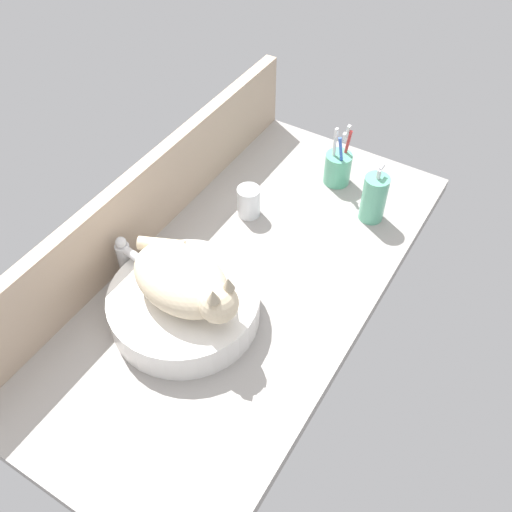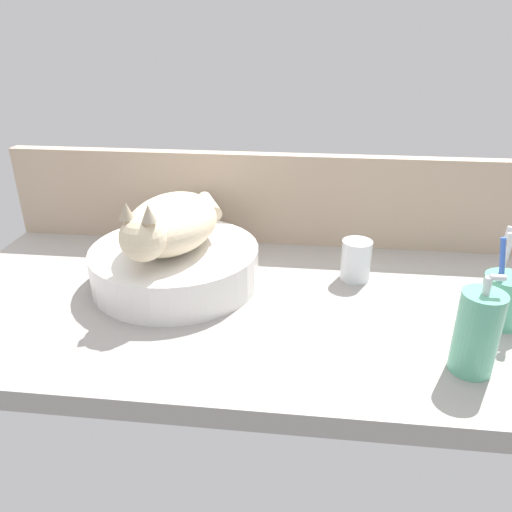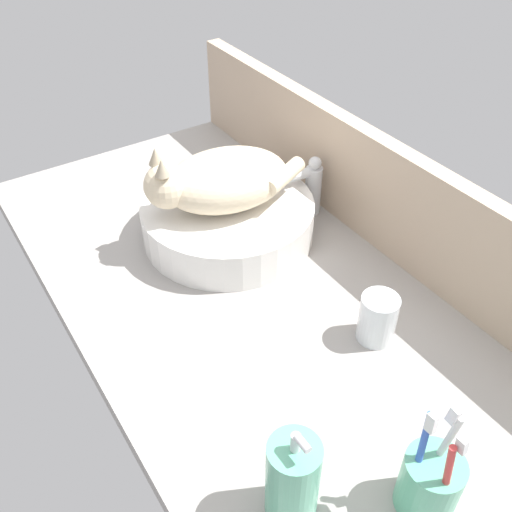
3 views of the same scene
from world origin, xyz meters
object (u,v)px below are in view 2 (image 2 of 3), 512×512
object	(u,v)px
toothbrush_cup	(503,298)
water_glass	(356,262)
faucet	(205,220)
cat	(170,224)
soap_dispenser	(477,332)
sink_basin	(176,265)

from	to	relation	value
toothbrush_cup	water_glass	world-z (taller)	toothbrush_cup
faucet	toothbrush_cup	size ratio (longest dim) A/B	0.73
cat	soap_dispenser	world-z (taller)	cat
sink_basin	soap_dispenser	bearing A→B (deg)	-23.47
soap_dispenser	water_glass	xyz separation A→B (cm)	(-16.43, 29.79, -3.14)
soap_dispenser	toothbrush_cup	world-z (taller)	toothbrush_cup
soap_dispenser	toothbrush_cup	xyz separation A→B (cm)	(9.04, 15.00, -1.87)
soap_dispenser	toothbrush_cup	bearing A→B (deg)	58.91
faucet	soap_dispenser	distance (cm)	67.20
soap_dispenser	cat	bearing A→B (deg)	157.81
sink_basin	soap_dispenser	distance (cm)	59.59
sink_basin	toothbrush_cup	world-z (taller)	toothbrush_cup
faucet	toothbrush_cup	xyz separation A→B (cm)	(61.12, -27.47, -2.11)
water_glass	cat	bearing A→B (deg)	-169.01
sink_basin	cat	world-z (taller)	cat
faucet	toothbrush_cup	distance (cm)	67.04
faucet	soap_dispenser	world-z (taller)	soap_dispenser
cat	water_glass	xyz separation A→B (cm)	(38.34, 7.44, -9.99)
sink_basin	faucet	bearing A→B (deg)	82.34
cat	faucet	size ratio (longest dim) A/B	2.32
soap_dispenser	water_glass	size ratio (longest dim) A/B	1.94
faucet	water_glass	xyz separation A→B (cm)	(35.64, -12.68, -3.38)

